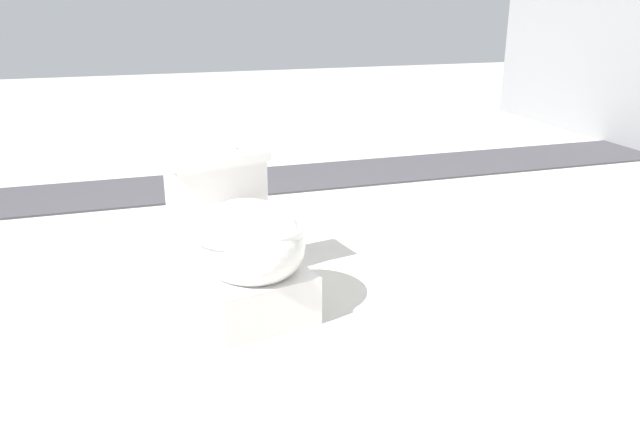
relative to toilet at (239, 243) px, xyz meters
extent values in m
plane|color=beige|center=(-0.16, 0.13, -0.22)|extent=(14.00, 14.00, 0.00)
cube|color=#423F44|center=(-1.47, 0.63, -0.21)|extent=(0.56, 8.00, 0.01)
cube|color=white|center=(0.00, 0.00, -0.14)|extent=(0.66, 0.45, 0.17)
ellipsoid|color=white|center=(0.09, 0.02, 0.04)|extent=(0.50, 0.44, 0.28)
cylinder|color=white|center=(0.09, 0.02, 0.10)|extent=(0.46, 0.46, 0.03)
cube|color=white|center=(-0.21, -0.04, 0.10)|extent=(0.24, 0.37, 0.30)
cube|color=white|center=(-0.21, -0.04, 0.27)|extent=(0.27, 0.40, 0.04)
cylinder|color=silver|center=(-0.23, 0.04, 0.29)|extent=(0.02, 0.02, 0.01)
camera|label=1|loc=(2.03, -0.33, 0.83)|focal=35.00mm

